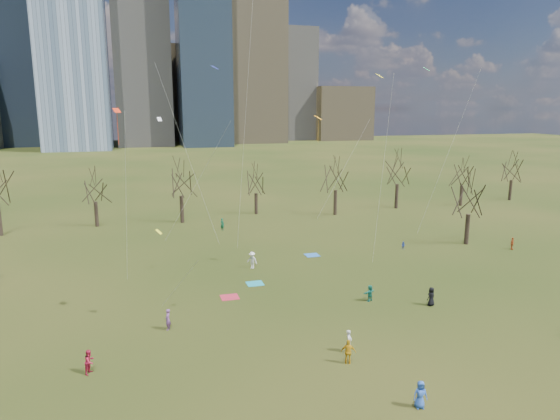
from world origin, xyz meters
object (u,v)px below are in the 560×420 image
object	(u,v)px
person_1	(349,341)
person_0	(420,395)
blanket_crimson	(230,297)
blanket_teal	(255,284)
blanket_navy	(312,255)
person_4	(348,352)
person_2	(90,362)

from	to	relation	value
person_1	person_0	bearing A→B (deg)	-135.63
blanket_crimson	person_0	world-z (taller)	person_0
blanket_teal	blanket_navy	world-z (taller)	same
person_0	blanket_navy	bearing A→B (deg)	92.38
blanket_navy	person_4	world-z (taller)	person_4
blanket_crimson	person_4	xyz separation A→B (m)	(5.39, -13.93, 0.83)
blanket_navy	person_1	world-z (taller)	person_1
person_0	person_1	distance (m)	7.31
person_0	person_1	bearing A→B (deg)	109.78
blanket_crimson	person_2	xyz separation A→B (m)	(-10.97, -10.44, 0.79)
blanket_crimson	blanket_teal	bearing A→B (deg)	43.29
blanket_teal	person_1	distance (m)	15.60
person_1	person_2	world-z (taller)	person_1
blanket_teal	blanket_navy	distance (m)	11.37
blanket_teal	person_1	world-z (taller)	person_1
blanket_navy	blanket_crimson	bearing A→B (deg)	-138.31
blanket_crimson	person_4	distance (m)	14.96
blanket_navy	person_1	xyz separation A→B (m)	(-5.48, -22.74, 0.80)
person_2	person_4	bearing A→B (deg)	-73.48
person_0	person_1	world-z (taller)	same
blanket_crimson	person_1	bearing A→B (deg)	-63.94
blanket_teal	person_2	bearing A→B (deg)	-136.49
blanket_crimson	person_0	size ratio (longest dim) A/B	0.98
person_0	blanket_crimson	bearing A→B (deg)	120.82
person_2	blanket_navy	bearing A→B (deg)	-18.83
blanket_navy	person_1	size ratio (longest dim) A/B	0.98
blanket_teal	person_1	size ratio (longest dim) A/B	0.98
person_2	person_4	xyz separation A→B (m)	(16.36, -3.49, 0.05)
blanket_crimson	person_1	distance (m)	13.87
person_2	blanket_crimson	bearing A→B (deg)	-17.88
blanket_teal	person_4	world-z (taller)	person_4
person_1	person_2	size ratio (longest dim) A/B	1.02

